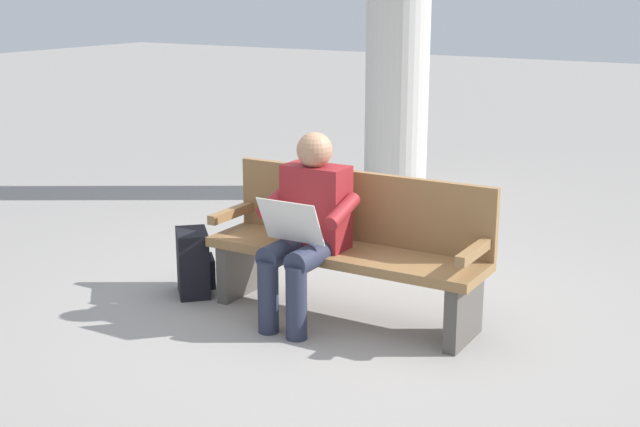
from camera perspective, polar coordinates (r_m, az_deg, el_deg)
The scene contains 5 objects.
ground_plane at distance 5.50m, azimuth 1.59°, elevation -6.84°, with size 40.00×40.00×0.00m, color gray.
bench_near at distance 5.40m, azimuth 1.99°, elevation -2.08°, with size 1.80×0.50×0.90m.
person_seated at distance 5.25m, azimuth -0.88°, elevation -0.67°, with size 0.57×0.58×1.18m.
backpack at distance 5.88m, azimuth -8.36°, elevation -3.28°, with size 0.36×0.37×0.44m.
support_pillar at distance 8.54m, azimuth 5.20°, elevation 11.84°, with size 0.63×0.63×3.18m, color beige.
Camera 1 is at (-2.50, 4.45, 2.03)m, focal length 48.26 mm.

